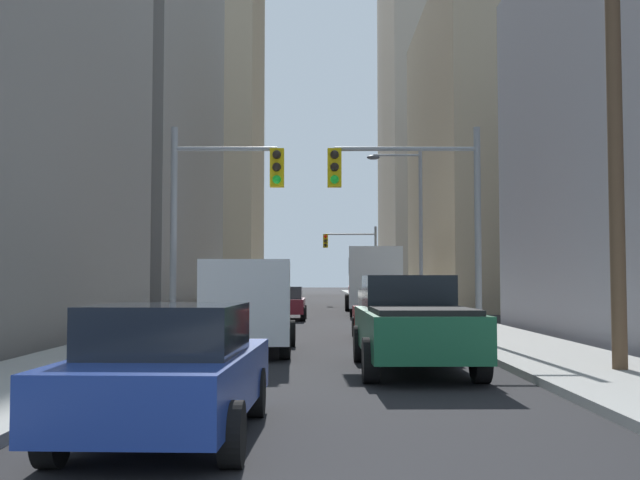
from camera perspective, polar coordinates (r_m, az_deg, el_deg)
The scene contains 17 objects.
sidewalk_left at distance 53.23m, azimuth -5.58°, elevation -4.93°, with size 3.10×160.00×0.15m, color #9E9E99.
sidewalk_right at distance 53.26m, azimuth 5.46°, elevation -4.93°, with size 3.10×160.00×0.15m, color #9E9E99.
city_bus at distance 40.74m, azimuth 3.73°, elevation -2.90°, with size 2.94×11.59×3.40m.
pickup_truck_green at distance 15.23m, azimuth 6.76°, elevation -6.30°, with size 2.20×5.42×1.90m.
cargo_van_white at distance 19.02m, azimuth -5.54°, elevation -4.60°, with size 2.19×5.28×2.26m.
sedan_blue at distance 8.83m, azimuth -11.53°, elevation -9.64°, with size 1.95×4.26×1.52m.
sedan_red at distance 22.96m, azimuth 4.79°, elevation -5.63°, with size 1.95×4.23×1.52m.
sedan_maroon at distance 34.77m, azimuth -2.90°, elevation -4.77°, with size 1.95×4.20×1.52m.
traffic_signal_near_left at distance 20.76m, azimuth -7.72°, elevation 3.07°, with size 3.10×0.44×6.00m.
traffic_signal_near_right at distance 20.74m, azimuth 6.73°, elevation 3.21°, with size 4.19×0.44×6.00m.
traffic_signal_far_right at distance 58.36m, azimuth 2.25°, elevation -0.87°, with size 4.16×0.44×6.00m.
utility_pole_right at distance 15.62m, azimuth 21.11°, elevation 11.40°, with size 2.20×0.28×10.72m.
street_lamp_right at distance 33.18m, azimuth 6.74°, elevation 1.68°, with size 2.43×0.32×7.50m.
building_left_mid_office at distance 52.88m, azimuth -19.71°, elevation 12.16°, with size 19.10×23.03×31.09m, color gray.
building_left_far_tower at distance 96.26m, azimuth -11.42°, elevation 14.58°, with size 21.39×18.27×61.86m, color tan.
building_right_mid_block at distance 53.16m, azimuth 16.78°, elevation 6.15°, with size 16.69×21.19×20.42m, color tan.
building_right_far_highrise at distance 98.23m, azimuth 11.70°, elevation 16.76°, with size 23.08×23.72×70.12m, color #B7A893.
Camera 1 is at (-0.16, -2.97, 1.79)m, focal length 42.33 mm.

